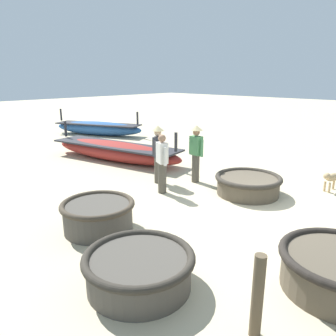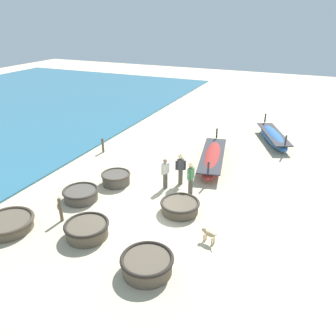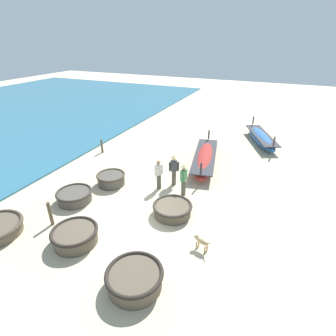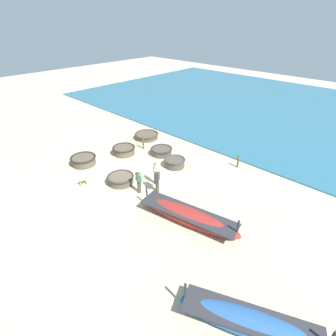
# 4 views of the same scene
# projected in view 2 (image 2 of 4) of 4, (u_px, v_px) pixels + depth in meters

# --- Properties ---
(ground_plane) EXTENTS (80.00, 80.00, 0.00)m
(ground_plane) POSITION_uv_depth(u_px,v_px,m) (149.00, 215.00, 14.06)
(ground_plane) COLOR #C6B793
(coracle_front_left) EXTENTS (1.72, 1.72, 0.51)m
(coracle_front_left) POSITION_uv_depth(u_px,v_px,m) (180.00, 206.00, 14.20)
(coracle_front_left) COLOR brown
(coracle_front_left) RESTS_ON ground
(coracle_far_left) EXTENTS (1.66, 1.66, 0.54)m
(coracle_far_left) POSITION_uv_depth(u_px,v_px,m) (81.00, 194.00, 15.13)
(coracle_far_left) COLOR #4C473F
(coracle_far_left) RESTS_ON ground
(coracle_upturned) EXTENTS (1.74, 1.74, 0.60)m
(coracle_upturned) POSITION_uv_depth(u_px,v_px,m) (87.00, 229.00, 12.63)
(coracle_upturned) COLOR brown
(coracle_upturned) RESTS_ON ground
(coracle_nearest) EXTENTS (1.81, 1.81, 0.62)m
(coracle_nearest) POSITION_uv_depth(u_px,v_px,m) (147.00, 264.00, 10.87)
(coracle_nearest) COLOR brown
(coracle_nearest) RESTS_ON ground
(coracle_center) EXTENTS (1.48, 1.48, 0.60)m
(coracle_center) POSITION_uv_depth(u_px,v_px,m) (116.00, 178.00, 16.52)
(coracle_center) COLOR #4C473F
(coracle_center) RESTS_ON ground
(coracle_weathered) EXTENTS (2.04, 2.04, 0.48)m
(coracle_weathered) POSITION_uv_depth(u_px,v_px,m) (8.00, 223.00, 13.07)
(coracle_weathered) COLOR brown
(coracle_weathered) RESTS_ON ground
(long_boat_blue_hull) EXTENTS (2.95, 5.01, 1.30)m
(long_boat_blue_hull) POSITION_uv_depth(u_px,v_px,m) (273.00, 137.00, 21.87)
(long_boat_blue_hull) COLOR #285693
(long_boat_blue_hull) RESTS_ON ground
(long_boat_white_hull) EXTENTS (2.28, 5.78, 1.27)m
(long_boat_white_hull) POSITION_uv_depth(u_px,v_px,m) (212.00, 158.00, 18.72)
(long_boat_white_hull) COLOR maroon
(long_boat_white_hull) RESTS_ON ground
(fisherman_crouching) EXTENTS (0.34, 0.49, 1.57)m
(fisherman_crouching) POSITION_uv_depth(u_px,v_px,m) (165.00, 173.00, 15.92)
(fisherman_crouching) COLOR #4C473D
(fisherman_crouching) RESTS_ON ground
(fisherman_by_coracle) EXTENTS (0.36, 0.53, 1.67)m
(fisherman_by_coracle) POSITION_uv_depth(u_px,v_px,m) (191.00, 176.00, 15.34)
(fisherman_by_coracle) COLOR #4C473D
(fisherman_by_coracle) RESTS_ON ground
(fisherman_with_hat) EXTENTS (0.48, 0.36, 1.67)m
(fisherman_with_hat) POSITION_uv_depth(u_px,v_px,m) (181.00, 167.00, 16.24)
(fisherman_with_hat) COLOR #4C473D
(fisherman_with_hat) RESTS_ON ground
(dog) EXTENTS (0.66, 0.35, 0.55)m
(dog) POSITION_uv_depth(u_px,v_px,m) (208.00, 234.00, 12.29)
(dog) COLOR tan
(dog) RESTS_ON ground
(mooring_post_shoreline) EXTENTS (0.14, 0.14, 1.08)m
(mooring_post_shoreline) POSITION_uv_depth(u_px,v_px,m) (61.00, 210.00, 13.48)
(mooring_post_shoreline) COLOR brown
(mooring_post_shoreline) RESTS_ON ground
(mooring_post_mid_beach) EXTENTS (0.14, 0.14, 0.92)m
(mooring_post_mid_beach) POSITION_uv_depth(u_px,v_px,m) (103.00, 145.00, 20.24)
(mooring_post_mid_beach) COLOR brown
(mooring_post_mid_beach) RESTS_ON ground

